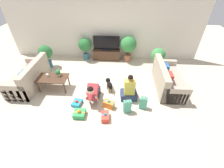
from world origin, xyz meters
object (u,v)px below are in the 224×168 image
at_px(tv, 106,44).
at_px(potted_plant_corner_right, 158,56).
at_px(gift_box_d, 77,103).
at_px(mug, 48,75).
at_px(gift_box_b, 105,117).
at_px(gift_bag_b, 143,103).
at_px(tabletop_plant, 58,73).
at_px(person_sitting, 129,90).
at_px(potted_plant_back_left, 85,45).
at_px(gift_bag_a, 127,106).
at_px(sofa_left, 30,77).
at_px(coffee_table, 53,79).
at_px(sofa_right, 167,80).
at_px(gift_box_a, 79,114).
at_px(dog, 109,84).
at_px(person_kneeling, 93,92).
at_px(gift_box_c, 109,104).
at_px(potted_plant_corner_left, 46,54).
at_px(potted_plant_back_right, 128,45).
at_px(tv_console, 107,55).

height_order(tv, potted_plant_corner_right, tv).
height_order(gift_box_d, mug, mug).
xyz_separation_m(tv, gift_box_b, (0.27, -3.48, -0.66)).
distance_m(gift_bag_b, tabletop_plant, 2.98).
height_order(person_sitting, gift_bag_b, person_sitting).
relative_size(potted_plant_back_left, gift_bag_a, 2.20).
bearing_deg(sofa_left, tabletop_plant, 87.81).
xyz_separation_m(coffee_table, gift_box_b, (1.91, -1.23, -0.33)).
distance_m(sofa_right, tv, 3.02).
distance_m(sofa_right, tabletop_plant, 3.77).
bearing_deg(gift_bag_a, potted_plant_corner_right, 63.35).
distance_m(person_sitting, tabletop_plant, 2.47).
xyz_separation_m(gift_box_b, gift_box_d, (-0.94, 0.50, -0.03)).
distance_m(potted_plant_corner_right, gift_box_a, 3.84).
distance_m(sofa_left, potted_plant_corner_right, 4.93).
bearing_deg(potted_plant_corner_right, potted_plant_back_left, 168.81).
xyz_separation_m(potted_plant_back_left, tabletop_plant, (-0.51, -2.06, -0.08)).
bearing_deg(dog, person_kneeling, 33.29).
bearing_deg(potted_plant_corner_right, gift_box_c, -127.53).
bearing_deg(potted_plant_corner_right, potted_plant_corner_left, -177.93).
xyz_separation_m(potted_plant_corner_right, gift_box_b, (-1.88, -2.81, -0.50)).
height_order(potted_plant_back_left, potted_plant_back_right, potted_plant_back_right).
height_order(sofa_right, tv, tv).
distance_m(dog, mug, 2.12).
relative_size(sofa_right, person_kneeling, 2.22).
relative_size(sofa_left, potted_plant_corner_right, 1.98).
relative_size(sofa_right, coffee_table, 1.76).
bearing_deg(gift_box_a, potted_plant_corner_right, 46.33).
distance_m(potted_plant_corner_right, dog, 2.43).
xyz_separation_m(person_kneeling, gift_bag_a, (1.05, -0.41, -0.13)).
relative_size(sofa_right, gift_box_c, 4.87).
distance_m(potted_plant_corner_left, gift_box_c, 3.55).
relative_size(sofa_left, person_sitting, 1.89).
distance_m(sofa_left, gift_box_d, 2.12).
xyz_separation_m(coffee_table, gift_box_c, (1.97, -0.78, -0.30)).
relative_size(coffee_table, person_kneeling, 1.26).
bearing_deg(gift_box_a, gift_bag_b, 13.02).
bearing_deg(potted_plant_back_right, sofa_left, -150.12).
bearing_deg(mug, potted_plant_back_right, 37.51).
bearing_deg(potted_plant_back_left, tv_console, 3.01).
bearing_deg(tabletop_plant, potted_plant_back_right, 40.57).
bearing_deg(coffee_table, person_kneeling, -19.54).
relative_size(sofa_left, tv, 1.55).
bearing_deg(tv_console, gift_bag_a, -74.39).
relative_size(person_sitting, gift_box_d, 2.62).
xyz_separation_m(coffee_table, potted_plant_back_left, (0.69, 2.19, 0.26)).
bearing_deg(coffee_table, gift_box_d, -36.91).
xyz_separation_m(sofa_left, tabletop_plant, (1.11, -0.04, 0.28)).
height_order(dog, mug, mug).
height_order(potted_plant_back_left, gift_box_c, potted_plant_back_left).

